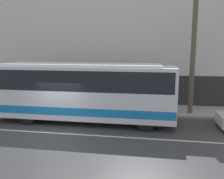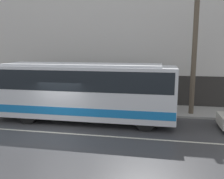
{
  "view_description": "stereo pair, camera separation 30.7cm",
  "coord_description": "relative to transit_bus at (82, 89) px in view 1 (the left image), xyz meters",
  "views": [
    {
      "loc": [
        5.08,
        -11.73,
        4.5
      ],
      "look_at": [
        2.71,
        2.24,
        2.0
      ],
      "focal_mm": 40.0,
      "sensor_mm": 36.0,
      "label": 1
    },
    {
      "loc": [
        5.38,
        -11.67,
        4.5
      ],
      "look_at": [
        2.71,
        2.24,
        2.0
      ],
      "focal_mm": 40.0,
      "sensor_mm": 36.0,
      "label": 2
    }
  ],
  "objects": [
    {
      "name": "building_facade",
      "position": [
        -0.92,
        4.87,
        2.54
      ],
      "size": [
        60.0,
        0.35,
        9.32
      ],
      "color": "silver",
      "rests_on": "ground_plane"
    },
    {
      "name": "ground_plane",
      "position": [
        -0.92,
        -2.24,
        -1.95
      ],
      "size": [
        60.0,
        60.0,
        0.0
      ],
      "primitive_type": "plane",
      "color": "#38383A"
    },
    {
      "name": "utility_pole_near",
      "position": [
        6.55,
        2.57,
        1.78
      ],
      "size": [
        0.31,
        0.31,
        7.18
      ],
      "color": "brown",
      "rests_on": "sidewalk"
    },
    {
      "name": "lane_stripe",
      "position": [
        -0.92,
        -2.24,
        -1.95
      ],
      "size": [
        54.0,
        0.14,
        0.01
      ],
      "color": "beige",
      "rests_on": "ground_plane"
    },
    {
      "name": "sidewalk",
      "position": [
        -0.92,
        3.24,
        -1.88
      ],
      "size": [
        60.0,
        2.97,
        0.14
      ],
      "color": "#A09E99",
      "rests_on": "ground_plane"
    },
    {
      "name": "transit_bus",
      "position": [
        0.0,
        0.0,
        0.0
      ],
      "size": [
        10.8,
        2.49,
        3.47
      ],
      "color": "silver",
      "rests_on": "ground_plane"
    }
  ]
}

